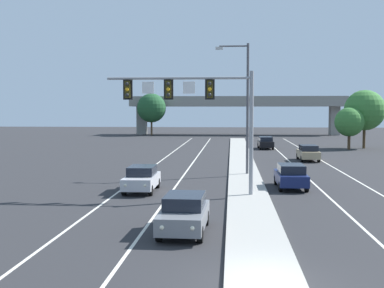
{
  "coord_description": "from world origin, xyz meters",
  "views": [
    {
      "loc": [
        -0.99,
        -14.75,
        5.15
      ],
      "look_at": [
        -3.2,
        13.62,
        3.2
      ],
      "focal_mm": 47.85,
      "sensor_mm": 36.0,
      "label": 1
    }
  ],
  "objects": [
    {
      "name": "lane_stripe_oncoming_center",
      "position": [
        -4.7,
        25.0,
        0.0
      ],
      "size": [
        0.14,
        100.0,
        0.01
      ],
      "primitive_type": "cube",
      "color": "silver",
      "rests_on": "ground"
    },
    {
      "name": "overpass_bridge",
      "position": [
        0.0,
        87.84,
        5.78
      ],
      "size": [
        42.4,
        6.4,
        7.65
      ],
      "color": "gray",
      "rests_on": "ground"
    },
    {
      "name": "street_lamp_median",
      "position": [
        -0.01,
        24.83,
        5.79
      ],
      "size": [
        2.58,
        0.28,
        10.0
      ],
      "color": "#4C4C51",
      "rests_on": "median_island"
    },
    {
      "name": "lane_stripe_receding_center",
      "position": [
        4.7,
        25.0,
        0.0
      ],
      "size": [
        0.14,
        100.0,
        0.01
      ],
      "primitive_type": "cube",
      "color": "silver",
      "rests_on": "ground"
    },
    {
      "name": "tree_far_right_a",
      "position": [
        13.9,
        51.44,
        3.5
      ],
      "size": [
        3.71,
        3.71,
        5.37
      ],
      "color": "#4C3823",
      "rests_on": "ground"
    },
    {
      "name": "car_oncoming_silver",
      "position": [
        -6.58,
        16.61,
        0.82
      ],
      "size": [
        1.83,
        4.48,
        1.58
      ],
      "color": "#B7B7BC",
      "rests_on": "ground"
    },
    {
      "name": "car_oncoming_grey",
      "position": [
        -2.95,
        6.21,
        0.82
      ],
      "size": [
        1.92,
        4.51,
        1.58
      ],
      "color": "slate",
      "rests_on": "ground"
    },
    {
      "name": "median_island",
      "position": [
        0.0,
        18.0,
        0.07
      ],
      "size": [
        2.4,
        110.0,
        0.15
      ],
      "primitive_type": "cube",
      "color": "#9E9B93",
      "rests_on": "ground"
    },
    {
      "name": "ground_plane",
      "position": [
        0.0,
        0.0,
        0.0
      ],
      "size": [
        260.0,
        260.0,
        0.0
      ],
      "primitive_type": "plane",
      "color": "#28282B"
    },
    {
      "name": "car_receding_tan",
      "position": [
        6.6,
        36.58,
        0.82
      ],
      "size": [
        1.85,
        4.48,
        1.58
      ],
      "color": "tan",
      "rests_on": "ground"
    },
    {
      "name": "tree_far_left_a",
      "position": [
        -16.56,
        83.82,
        5.34
      ],
      "size": [
        5.65,
        5.65,
        8.17
      ],
      "color": "#4C3823",
      "rests_on": "ground"
    },
    {
      "name": "car_receding_black",
      "position": [
        3.38,
        51.59,
        0.82
      ],
      "size": [
        1.91,
        4.51,
        1.58
      ],
      "color": "black",
      "rests_on": "ground"
    },
    {
      "name": "tree_far_right_b",
      "position": [
        16.25,
        53.38,
        4.99
      ],
      "size": [
        5.28,
        5.28,
        7.63
      ],
      "color": "#4C3823",
      "rests_on": "ground"
    },
    {
      "name": "edge_stripe_left",
      "position": [
        -8.0,
        25.0,
        0.0
      ],
      "size": [
        0.14,
        100.0,
        0.01
      ],
      "primitive_type": "cube",
      "color": "silver",
      "rests_on": "ground"
    },
    {
      "name": "car_receding_navy",
      "position": [
        2.86,
        18.62,
        0.82
      ],
      "size": [
        1.86,
        4.48,
        1.58
      ],
      "color": "#141E4C",
      "rests_on": "ground"
    },
    {
      "name": "edge_stripe_right",
      "position": [
        8.0,
        25.0,
        0.0
      ],
      "size": [
        0.14,
        100.0,
        0.01
      ],
      "primitive_type": "cube",
      "color": "silver",
      "rests_on": "ground"
    },
    {
      "name": "overhead_signal_mast",
      "position": [
        -2.91,
        15.13,
        5.54
      ],
      "size": [
        8.6,
        0.44,
        7.2
      ],
      "color": "gray",
      "rests_on": "median_island"
    }
  ]
}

